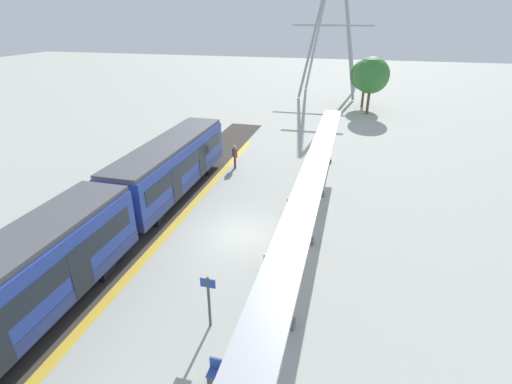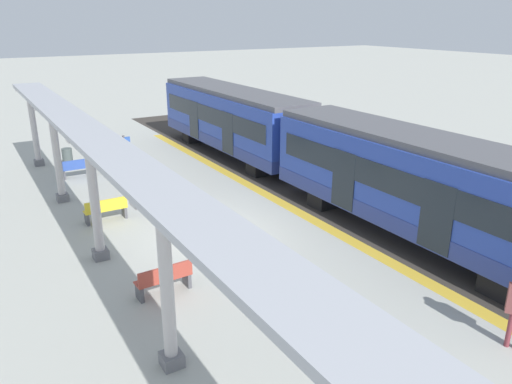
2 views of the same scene
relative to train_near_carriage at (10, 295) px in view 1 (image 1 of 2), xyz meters
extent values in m
plane|color=#ACADA3|center=(5.63, 8.67, -1.83)|extent=(176.00, 176.00, 0.00)
cube|color=gold|center=(1.83, 8.67, -1.82)|extent=(0.48, 30.41, 0.01)
cube|color=#38332D|center=(-0.01, 8.67, -1.82)|extent=(3.20, 42.41, 0.01)
cube|color=#2741A2|center=(-0.01, 0.00, 0.11)|extent=(2.60, 11.78, 2.60)
cube|color=navy|center=(-0.01, 0.00, -0.91)|extent=(2.63, 11.80, 0.55)
cube|color=#1E262D|center=(1.31, 0.00, 0.42)|extent=(0.03, 10.84, 0.84)
cube|color=#1E262D|center=(1.31, 1.96, -0.14)|extent=(0.04, 1.10, 2.00)
cube|color=black|center=(-0.01, 3.77, -1.51)|extent=(2.21, 0.90, 0.64)
cube|color=#2741A2|center=(-0.01, 12.38, 0.11)|extent=(2.60, 11.78, 2.60)
cube|color=navy|center=(-0.01, 12.38, -0.91)|extent=(2.63, 11.80, 0.55)
cube|color=#515156|center=(-0.01, 12.38, 1.53)|extent=(2.39, 11.78, 0.24)
cube|color=#1E262D|center=(1.31, 12.38, 0.42)|extent=(0.03, 10.84, 0.84)
cube|color=#1E262D|center=(1.31, 10.42, -0.14)|extent=(0.04, 1.10, 2.00)
cube|color=#1E262D|center=(1.31, 14.34, -0.14)|extent=(0.04, 1.10, 2.00)
cube|color=black|center=(-0.01, 16.15, -1.51)|extent=(2.21, 0.90, 0.64)
cube|color=black|center=(-0.01, 8.61, -1.51)|extent=(2.21, 0.90, 0.64)
cube|color=slate|center=(9.21, 2.79, -1.68)|extent=(0.44, 0.44, 0.30)
cylinder|color=#B6B0B0|center=(9.21, 2.79, 0.17)|extent=(0.28, 0.28, 3.39)
cube|color=#B6B0B0|center=(9.21, 2.79, 1.93)|extent=(1.10, 0.36, 0.12)
cube|color=slate|center=(9.21, 8.63, -1.68)|extent=(0.44, 0.44, 0.30)
cylinder|color=#B6B0B0|center=(9.21, 8.63, 0.17)|extent=(0.28, 0.28, 3.39)
cube|color=#B6B0B0|center=(9.21, 8.63, 1.93)|extent=(1.10, 0.36, 0.12)
cube|color=slate|center=(9.21, 14.37, -1.68)|extent=(0.44, 0.44, 0.30)
cylinder|color=#B6B0B0|center=(9.21, 14.37, 0.17)|extent=(0.28, 0.28, 3.39)
cube|color=#B6B0B0|center=(9.21, 14.37, 1.93)|extent=(1.10, 0.36, 0.12)
cube|color=slate|center=(9.21, 20.65, -1.68)|extent=(0.44, 0.44, 0.30)
cylinder|color=#B6B0B0|center=(9.21, 20.65, 0.17)|extent=(0.28, 0.28, 3.39)
cube|color=#B6B0B0|center=(9.21, 20.65, 1.93)|extent=(1.10, 0.36, 0.12)
cube|color=#A8AAB2|center=(9.21, 8.77, 2.07)|extent=(1.20, 24.55, 0.16)
cube|color=gold|center=(8.26, 5.71, -1.39)|extent=(1.51, 0.46, 0.04)
cube|color=gold|center=(8.26, 5.90, -1.17)|extent=(1.50, 0.08, 0.40)
cube|color=#4C4C51|center=(8.93, 5.72, -1.62)|extent=(0.11, 0.40, 0.42)
cube|color=#4C4C51|center=(7.59, 5.70, -1.62)|extent=(0.11, 0.40, 0.42)
cube|color=#A13C2F|center=(8.28, 11.50, -1.39)|extent=(1.52, 0.50, 0.04)
cube|color=#A13C2F|center=(8.27, 11.69, -1.17)|extent=(1.50, 0.12, 0.40)
cube|color=#4C4C51|center=(8.95, 11.53, -1.62)|extent=(0.12, 0.40, 0.42)
cube|color=#4C4C51|center=(7.61, 11.47, -1.62)|extent=(0.12, 0.40, 0.42)
cube|color=#2E4CA1|center=(7.92, -0.15, -1.39)|extent=(1.51, 0.46, 0.04)
cube|color=#2E4CA1|center=(7.93, 0.04, -1.17)|extent=(1.50, 0.08, 0.40)
cube|color=#4C4C51|center=(7.25, -0.15, -1.62)|extent=(0.10, 0.40, 0.42)
cylinder|color=#4C4C51|center=(6.38, 2.12, -0.73)|extent=(0.10, 0.10, 2.20)
cube|color=#284C9E|center=(6.38, 2.12, 0.12)|extent=(0.56, 0.04, 0.36)
cylinder|color=brown|center=(2.45, 17.73, -1.39)|extent=(0.11, 0.11, 0.88)
cylinder|color=brown|center=(2.55, 17.58, -1.39)|extent=(0.11, 0.11, 0.88)
cube|color=brown|center=(2.50, 17.66, -0.62)|extent=(0.48, 0.55, 0.66)
sphere|color=tan|center=(2.50, 17.66, -0.17)|extent=(0.24, 0.24, 0.24)
cylinder|color=#93969B|center=(8.60, 50.36, 8.31)|extent=(3.97, 4.02, 20.16)
cylinder|color=#93969B|center=(4.95, 50.36, 8.31)|extent=(3.97, 4.02, 20.16)
cylinder|color=#93969B|center=(8.60, 46.72, 8.31)|extent=(3.97, 4.02, 20.16)
cylinder|color=#93969B|center=(4.95, 46.72, 8.31)|extent=(3.97, 4.02, 20.16)
cube|color=#93969B|center=(6.78, 48.54, 7.29)|extent=(10.83, 0.30, 0.24)
cylinder|color=brown|center=(11.58, 41.55, -0.65)|extent=(0.32, 0.32, 2.35)
sphere|color=#275C22|center=(11.58, 41.55, 1.96)|extent=(3.61, 3.61, 3.61)
cylinder|color=brown|center=(12.15, 37.81, -0.46)|extent=(0.32, 0.32, 2.73)
sphere|color=#327431|center=(12.15, 37.81, 2.49)|extent=(3.97, 3.97, 3.97)
camera|label=1|loc=(10.72, -7.91, 8.70)|focal=26.85mm
camera|label=2|loc=(12.13, 22.69, 5.10)|focal=34.83mm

